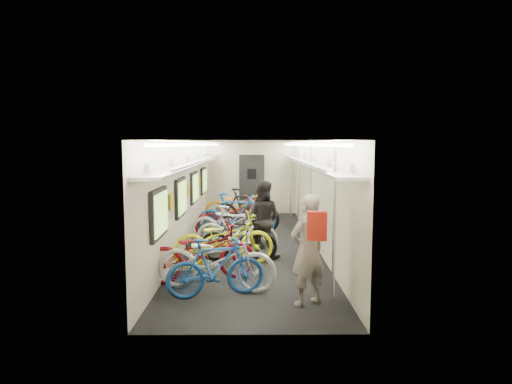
{
  "coord_description": "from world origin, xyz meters",
  "views": [
    {
      "loc": [
        0.06,
        -10.43,
        2.35
      ],
      "look_at": [
        0.12,
        1.0,
        1.15
      ],
      "focal_mm": 32.0,
      "sensor_mm": 36.0,
      "label": 1
    }
  ],
  "objects_px": {
    "bicycle_0": "(217,259)",
    "passenger_near": "(308,250)",
    "passenger_mid": "(262,219)",
    "bicycle_1": "(216,267)",
    "backpack": "(317,226)"
  },
  "relations": [
    {
      "from": "bicycle_0",
      "to": "passenger_near",
      "type": "bearing_deg",
      "value": -104.31
    },
    {
      "from": "bicycle_0",
      "to": "passenger_mid",
      "type": "xyz_separation_m",
      "value": [
        0.78,
        2.15,
        0.29
      ]
    },
    {
      "from": "bicycle_0",
      "to": "passenger_mid",
      "type": "relative_size",
      "value": 1.22
    },
    {
      "from": "bicycle_1",
      "to": "backpack",
      "type": "distance_m",
      "value": 1.88
    },
    {
      "from": "bicycle_0",
      "to": "passenger_mid",
      "type": "bearing_deg",
      "value": -8.59
    },
    {
      "from": "passenger_mid",
      "to": "bicycle_1",
      "type": "bearing_deg",
      "value": 88.7
    },
    {
      "from": "backpack",
      "to": "passenger_near",
      "type": "bearing_deg",
      "value": 103.28
    },
    {
      "from": "bicycle_1",
      "to": "backpack",
      "type": "relative_size",
      "value": 4.06
    },
    {
      "from": "bicycle_1",
      "to": "passenger_mid",
      "type": "distance_m",
      "value": 2.6
    },
    {
      "from": "passenger_near",
      "to": "bicycle_0",
      "type": "bearing_deg",
      "value": -57.18
    },
    {
      "from": "passenger_near",
      "to": "passenger_mid",
      "type": "distance_m",
      "value": 2.88
    },
    {
      "from": "passenger_near",
      "to": "backpack",
      "type": "relative_size",
      "value": 4.32
    },
    {
      "from": "passenger_mid",
      "to": "backpack",
      "type": "distance_m",
      "value": 3.49
    },
    {
      "from": "bicycle_0",
      "to": "passenger_near",
      "type": "relative_size",
      "value": 1.2
    },
    {
      "from": "bicycle_1",
      "to": "backpack",
      "type": "xyz_separation_m",
      "value": [
        1.42,
        -0.93,
        0.82
      ]
    }
  ]
}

